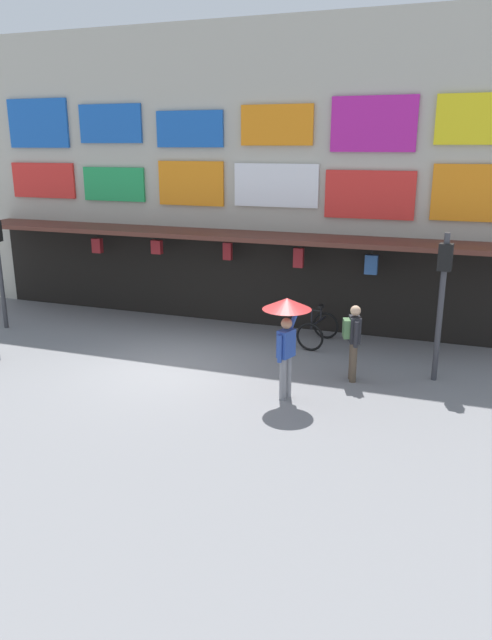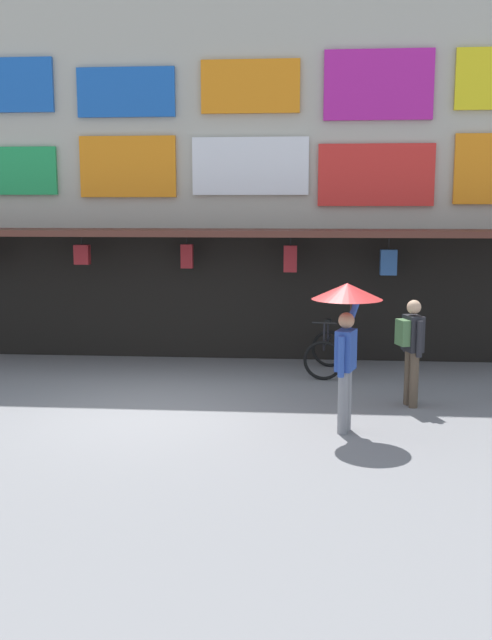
{
  "view_description": "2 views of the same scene",
  "coord_description": "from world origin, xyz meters",
  "px_view_note": "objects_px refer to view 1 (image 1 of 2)",
  "views": [
    {
      "loc": [
        5.85,
        -11.41,
        4.91
      ],
      "look_at": [
        1.81,
        -0.02,
        1.34
      ],
      "focal_mm": 33.32,
      "sensor_mm": 36.0,
      "label": 1
    },
    {
      "loc": [
        2.3,
        -10.31,
        3.11
      ],
      "look_at": [
        1.45,
        0.19,
        1.41
      ],
      "focal_mm": 39.84,
      "sensor_mm": 36.0,
      "label": 2
    }
  ],
  "objects_px": {
    "traffic_light_far": "(443,284)",
    "pedestrian_with_umbrella": "(287,320)",
    "pedestrian_in_purple": "(353,337)",
    "bicycle_parked": "(318,330)"
  },
  "relations": [
    {
      "from": "bicycle_parked",
      "to": "pedestrian_in_purple",
      "type": "xyz_separation_m",
      "value": [
        1.23,
        -2.12,
        0.59
      ]
    },
    {
      "from": "bicycle_parked",
      "to": "pedestrian_with_umbrella",
      "type": "bearing_deg",
      "value": -87.73
    },
    {
      "from": "bicycle_parked",
      "to": "pedestrian_with_umbrella",
      "type": "height_order",
      "value": "pedestrian_with_umbrella"
    },
    {
      "from": "pedestrian_with_umbrella",
      "to": "traffic_light_far",
      "type": "bearing_deg",
      "value": 36.0
    },
    {
      "from": "traffic_light_far",
      "to": "bicycle_parked",
      "type": "distance_m",
      "value": 3.71
    },
    {
      "from": "pedestrian_with_umbrella",
      "to": "pedestrian_in_purple",
      "type": "bearing_deg",
      "value": 51.63
    },
    {
      "from": "pedestrian_in_purple",
      "to": "pedestrian_with_umbrella",
      "type": "bearing_deg",
      "value": -128.37
    },
    {
      "from": "pedestrian_in_purple",
      "to": "bicycle_parked",
      "type": "bearing_deg",
      "value": 120.03
    },
    {
      "from": "bicycle_parked",
      "to": "pedestrian_with_umbrella",
      "type": "xyz_separation_m",
      "value": [
        0.14,
        -3.5,
        1.25
      ]
    },
    {
      "from": "traffic_light_far",
      "to": "pedestrian_with_umbrella",
      "type": "height_order",
      "value": "traffic_light_far"
    }
  ]
}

